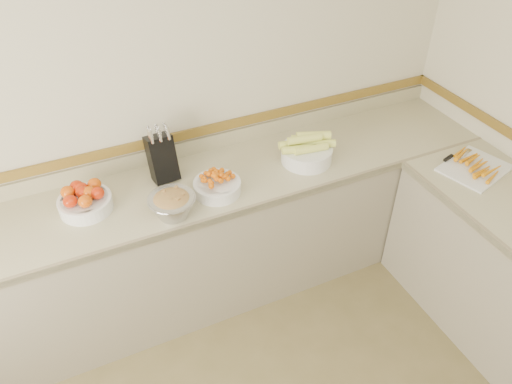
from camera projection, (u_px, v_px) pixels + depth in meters
name	position (u px, v px, depth m)	size (l,w,h in m)	color
back_wall	(153.00, 103.00, 2.85)	(4.00, 4.00, 0.00)	beige
counter_back	(184.00, 245.00, 3.15)	(4.00, 0.65, 1.08)	tan
knife_block	(162.00, 157.00, 2.87)	(0.16, 0.19, 0.36)	black
tomato_bowl	(85.00, 200.00, 2.70)	(0.29, 0.29, 0.14)	white
cherry_tomato_bowl	(217.00, 185.00, 2.82)	(0.27, 0.27, 0.15)	white
corn_bowl	(307.00, 151.00, 3.06)	(0.35, 0.32, 0.19)	white
rhubarb_bowl	(172.00, 204.00, 2.65)	(0.26, 0.26, 0.14)	#B2B2BA
cutting_board	(474.00, 166.00, 3.03)	(0.47, 0.41, 0.06)	white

